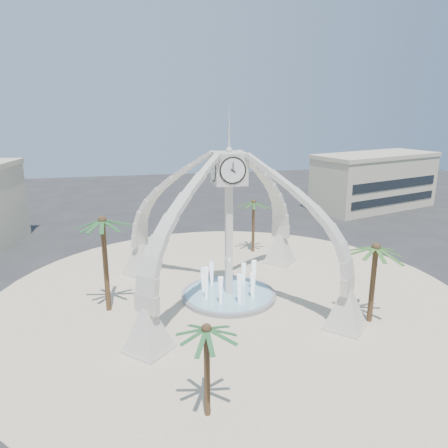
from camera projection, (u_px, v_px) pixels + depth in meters
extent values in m
plane|color=#282828|center=(229.00, 297.00, 37.15)|extent=(140.00, 140.00, 0.00)
cylinder|color=beige|center=(229.00, 297.00, 37.14)|extent=(40.00, 40.00, 0.06)
cube|color=beige|center=(229.00, 243.00, 35.86)|extent=(0.55, 0.55, 9.80)
cube|color=beige|center=(229.00, 168.00, 34.24)|extent=(2.50, 2.50, 2.50)
cone|color=beige|center=(229.00, 126.00, 33.38)|extent=(0.20, 0.20, 4.00)
cylinder|color=white|center=(233.00, 170.00, 33.02)|extent=(1.84, 0.04, 1.84)
pyramid|color=beige|center=(280.00, 248.00, 44.86)|extent=(3.80, 3.80, 3.20)
pyramid|color=beige|center=(141.00, 258.00, 41.93)|extent=(3.80, 3.80, 3.20)
pyramid|color=beige|center=(148.00, 330.00, 28.60)|extent=(3.80, 3.80, 3.20)
pyramid|color=beige|center=(346.00, 309.00, 31.54)|extent=(3.80, 3.80, 3.20)
cylinder|color=gray|center=(229.00, 295.00, 37.10)|extent=(8.00, 8.00, 0.40)
cylinder|color=#8CC2D2|center=(229.00, 293.00, 37.04)|extent=(7.40, 7.40, 0.04)
cone|color=white|center=(229.00, 275.00, 36.62)|extent=(0.60, 0.60, 3.20)
cube|color=#BBB292|center=(374.00, 183.00, 68.70)|extent=(21.49, 13.79, 8.00)
cube|color=#BBB292|center=(377.00, 155.00, 67.56)|extent=(21.87, 14.17, 0.60)
cylinder|color=brown|center=(373.00, 284.00, 32.25)|extent=(0.40, 0.40, 6.05)
cylinder|color=brown|center=(106.00, 266.00, 33.81)|extent=(0.40, 0.40, 7.59)
cylinder|color=brown|center=(253.00, 227.00, 47.96)|extent=(0.34, 0.34, 5.81)
cylinder|color=brown|center=(207.00, 372.00, 22.39)|extent=(0.32, 0.32, 5.18)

